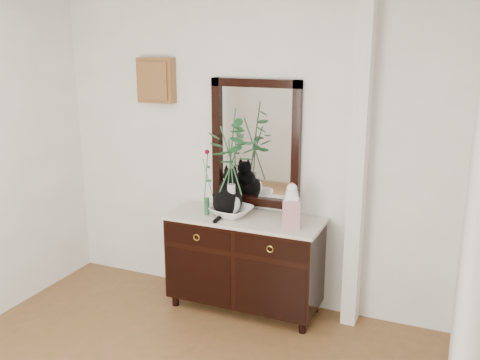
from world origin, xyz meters
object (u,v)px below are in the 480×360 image
at_px(lotus_bowl, 231,211).
at_px(ginger_jar, 292,205).
at_px(sideboard, 245,258).
at_px(cat, 228,192).

distance_m(lotus_bowl, ginger_jar, 0.57).
xyz_separation_m(sideboard, lotus_bowl, (-0.11, -0.02, 0.42)).
bearing_deg(lotus_bowl, ginger_jar, -6.18).
distance_m(sideboard, ginger_jar, 0.72).
height_order(sideboard, cat, cat).
relative_size(cat, ginger_jar, 1.07).
xyz_separation_m(sideboard, cat, (-0.16, 0.01, 0.58)).
height_order(cat, lotus_bowl, cat).
bearing_deg(sideboard, cat, 174.92).
distance_m(cat, lotus_bowl, 0.17).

